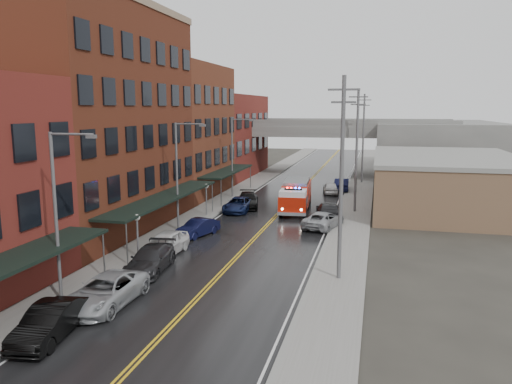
# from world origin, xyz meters

# --- Properties ---
(road) EXTENTS (11.00, 160.00, 0.02)m
(road) POSITION_xyz_m (0.00, 30.00, 0.01)
(road) COLOR black
(road) RESTS_ON ground
(sidewalk_left) EXTENTS (3.00, 160.00, 0.15)m
(sidewalk_left) POSITION_xyz_m (-7.30, 30.00, 0.07)
(sidewalk_left) COLOR slate
(sidewalk_left) RESTS_ON ground
(sidewalk_right) EXTENTS (3.00, 160.00, 0.15)m
(sidewalk_right) POSITION_xyz_m (7.30, 30.00, 0.07)
(sidewalk_right) COLOR slate
(sidewalk_right) RESTS_ON ground
(curb_left) EXTENTS (0.30, 160.00, 0.15)m
(curb_left) POSITION_xyz_m (-5.65, 30.00, 0.07)
(curb_left) COLOR gray
(curb_left) RESTS_ON ground
(curb_right) EXTENTS (0.30, 160.00, 0.15)m
(curb_right) POSITION_xyz_m (5.65, 30.00, 0.07)
(curb_right) COLOR gray
(curb_right) RESTS_ON ground
(brick_building_b) EXTENTS (9.00, 20.00, 18.00)m
(brick_building_b) POSITION_xyz_m (-13.30, 23.00, 9.00)
(brick_building_b) COLOR #542416
(brick_building_b) RESTS_ON ground
(brick_building_c) EXTENTS (9.00, 15.00, 15.00)m
(brick_building_c) POSITION_xyz_m (-13.30, 40.50, 7.50)
(brick_building_c) COLOR #5F2B1C
(brick_building_c) RESTS_ON ground
(brick_building_far) EXTENTS (9.00, 20.00, 12.00)m
(brick_building_far) POSITION_xyz_m (-13.30, 58.00, 6.00)
(brick_building_far) COLOR maroon
(brick_building_far) RESTS_ON ground
(tan_building) EXTENTS (14.00, 22.00, 5.00)m
(tan_building) POSITION_xyz_m (16.00, 40.00, 2.50)
(tan_building) COLOR brown
(tan_building) RESTS_ON ground
(right_far_block) EXTENTS (18.00, 30.00, 8.00)m
(right_far_block) POSITION_xyz_m (18.00, 70.00, 4.00)
(right_far_block) COLOR slate
(right_far_block) RESTS_ON ground
(awning_1) EXTENTS (2.60, 18.00, 3.09)m
(awning_1) POSITION_xyz_m (-7.49, 23.00, 2.99)
(awning_1) COLOR black
(awning_1) RESTS_ON ground
(awning_2) EXTENTS (2.60, 13.00, 3.09)m
(awning_2) POSITION_xyz_m (-7.49, 40.50, 2.99)
(awning_2) COLOR black
(awning_2) RESTS_ON ground
(globe_lamp_1) EXTENTS (0.44, 0.44, 3.12)m
(globe_lamp_1) POSITION_xyz_m (-6.40, 16.00, 2.31)
(globe_lamp_1) COLOR #59595B
(globe_lamp_1) RESTS_ON ground
(globe_lamp_2) EXTENTS (0.44, 0.44, 3.12)m
(globe_lamp_2) POSITION_xyz_m (-6.40, 30.00, 2.31)
(globe_lamp_2) COLOR #59595B
(globe_lamp_2) RESTS_ON ground
(street_lamp_0) EXTENTS (2.64, 0.22, 9.00)m
(street_lamp_0) POSITION_xyz_m (-6.55, 8.00, 5.19)
(street_lamp_0) COLOR #59595B
(street_lamp_0) RESTS_ON ground
(street_lamp_1) EXTENTS (2.64, 0.22, 9.00)m
(street_lamp_1) POSITION_xyz_m (-6.55, 24.00, 5.19)
(street_lamp_1) COLOR #59595B
(street_lamp_1) RESTS_ON ground
(street_lamp_2) EXTENTS (2.64, 0.22, 9.00)m
(street_lamp_2) POSITION_xyz_m (-6.55, 40.00, 5.19)
(street_lamp_2) COLOR #59595B
(street_lamp_2) RESTS_ON ground
(utility_pole_0) EXTENTS (1.80, 0.24, 12.00)m
(utility_pole_0) POSITION_xyz_m (7.20, 15.00, 6.31)
(utility_pole_0) COLOR #59595B
(utility_pole_0) RESTS_ON ground
(utility_pole_1) EXTENTS (1.80, 0.24, 12.00)m
(utility_pole_1) POSITION_xyz_m (7.20, 35.00, 6.31)
(utility_pole_1) COLOR #59595B
(utility_pole_1) RESTS_ON ground
(utility_pole_2) EXTENTS (1.80, 0.24, 12.00)m
(utility_pole_2) POSITION_xyz_m (7.20, 55.00, 6.31)
(utility_pole_2) COLOR #59595B
(utility_pole_2) RESTS_ON ground
(overpass) EXTENTS (40.00, 10.00, 7.50)m
(overpass) POSITION_xyz_m (0.00, 62.00, 5.99)
(overpass) COLOR slate
(overpass) RESTS_ON ground
(fire_truck) EXTENTS (3.74, 8.33, 2.98)m
(fire_truck) POSITION_xyz_m (1.42, 34.45, 1.61)
(fire_truck) COLOR #AE1908
(fire_truck) RESTS_ON ground
(parked_car_left_1) EXTENTS (2.27, 4.90, 1.55)m
(parked_car_left_1) POSITION_xyz_m (-4.71, 4.15, 0.78)
(parked_car_left_1) COLOR black
(parked_car_left_1) RESTS_ON ground
(parked_car_left_2) EXTENTS (2.66, 5.69, 1.58)m
(parked_car_left_2) POSITION_xyz_m (-4.25, 8.15, 0.79)
(parked_car_left_2) COLOR #9EA1A6
(parked_car_left_2) RESTS_ON ground
(parked_car_left_3) EXTENTS (2.68, 5.47, 1.53)m
(parked_car_left_3) POSITION_xyz_m (-4.47, 13.87, 0.77)
(parked_car_left_3) COLOR #242426
(parked_car_left_3) RESTS_ON ground
(parked_car_left_4) EXTENTS (2.07, 4.90, 1.65)m
(parked_car_left_4) POSITION_xyz_m (-4.98, 17.38, 0.83)
(parked_car_left_4) COLOR silver
(parked_car_left_4) RESTS_ON ground
(parked_car_left_5) EXTENTS (2.75, 4.43, 1.38)m
(parked_car_left_5) POSITION_xyz_m (-4.61, 22.80, 0.69)
(parked_car_left_5) COLOR black
(parked_car_left_5) RESTS_ON ground
(parked_car_left_6) EXTENTS (2.38, 5.12, 1.42)m
(parked_car_left_6) POSITION_xyz_m (-4.02, 32.76, 0.71)
(parked_car_left_6) COLOR #131E48
(parked_car_left_6) RESTS_ON ground
(parked_car_left_7) EXTENTS (3.29, 5.63, 1.53)m
(parked_car_left_7) POSITION_xyz_m (-3.67, 35.00, 0.77)
(parked_car_left_7) COLOR black
(parked_car_left_7) RESTS_ON ground
(parked_car_right_0) EXTENTS (3.61, 5.56, 1.42)m
(parked_car_right_0) POSITION_xyz_m (4.89, 27.98, 0.71)
(parked_car_right_0) COLOR #9FA2A7
(parked_car_right_0) RESTS_ON ground
(parked_car_right_1) EXTENTS (3.01, 5.80, 1.61)m
(parked_car_right_1) POSITION_xyz_m (5.00, 31.35, 0.80)
(parked_car_right_1) COLOR black
(parked_car_right_1) RESTS_ON ground
(parked_car_right_2) EXTENTS (2.29, 4.42, 1.44)m
(parked_car_right_2) POSITION_xyz_m (3.86, 45.40, 0.72)
(parked_car_right_2) COLOR #B6B6B6
(parked_car_right_2) RESTS_ON ground
(parked_car_right_3) EXTENTS (1.92, 4.94, 1.60)m
(parked_car_right_3) POSITION_xyz_m (5.00, 47.80, 0.80)
(parked_car_right_3) COLOR black
(parked_car_right_3) RESTS_ON ground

